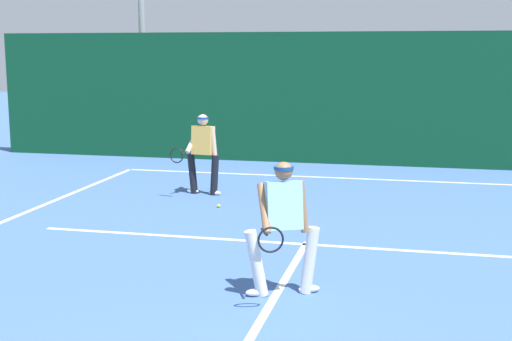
# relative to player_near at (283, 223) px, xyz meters

# --- Properties ---
(court_line_baseline_far) EXTENTS (10.40, 0.10, 0.01)m
(court_line_baseline_far) POSITION_rel_player_near_xyz_m (-0.08, 7.84, -0.87)
(court_line_baseline_far) COLOR white
(court_line_baseline_far) RESTS_ON ground_plane
(court_line_service) EXTENTS (8.48, 0.10, 0.01)m
(court_line_service) POSITION_rel_player_near_xyz_m (-0.08, 2.21, -0.87)
(court_line_service) COLOR white
(court_line_service) RESTS_ON ground_plane
(court_line_centre) EXTENTS (0.10, 6.40, 0.01)m
(court_line_centre) POSITION_rel_player_near_xyz_m (-0.08, -0.85, -0.87)
(court_line_centre) COLOR white
(court_line_centre) RESTS_ON ground_plane
(player_near) EXTENTS (0.89, 0.97, 1.60)m
(player_near) POSITION_rel_player_near_xyz_m (0.00, 0.00, 0.00)
(player_near) COLOR silver
(player_near) RESTS_ON ground_plane
(player_far) EXTENTS (0.90, 0.88, 1.61)m
(player_far) POSITION_rel_player_near_xyz_m (-2.67, 5.42, 0.01)
(player_far) COLOR black
(player_far) RESTS_ON ground_plane
(tennis_ball) EXTENTS (0.07, 0.07, 0.07)m
(tennis_ball) POSITION_rel_player_near_xyz_m (-2.02, 4.30, -0.84)
(tennis_ball) COLOR #D1E033
(tennis_ball) RESTS_ON ground_plane
(back_fence_windscreen) EXTENTS (19.27, 0.12, 3.31)m
(back_fence_windscreen) POSITION_rel_player_near_xyz_m (-0.08, 9.84, 0.78)
(back_fence_windscreen) COLOR #0D4426
(back_fence_windscreen) RESTS_ON ground_plane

